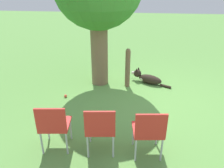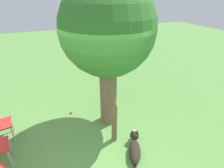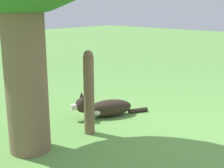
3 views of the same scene
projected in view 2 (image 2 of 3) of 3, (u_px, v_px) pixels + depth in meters
The scene contains 5 objects.
ground_plane at pixel (94, 162), 3.58m from camera, with size 30.00×30.00×0.00m, color #609947.
oak_tree at pixel (108, 31), 3.68m from camera, with size 2.06×2.06×3.45m.
dog at pixel (135, 148), 3.74m from camera, with size 0.58×1.03×0.37m.
fence_post at pixel (114, 123), 3.90m from camera, with size 0.12×0.12×0.99m.
tennis_ball at pixel (71, 113), 5.00m from camera, with size 0.07×0.07×0.07m.
Camera 2 is at (-0.55, -2.38, 3.09)m, focal length 28.00 mm.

